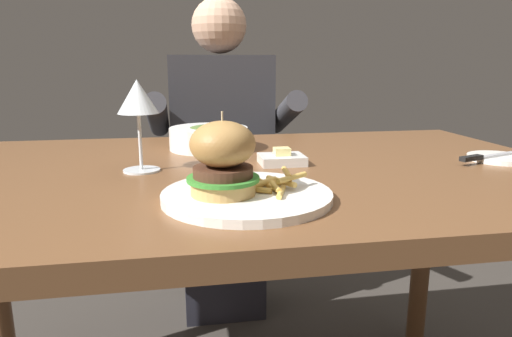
# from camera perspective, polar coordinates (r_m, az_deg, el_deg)

# --- Properties ---
(dining_table) EXTENTS (1.43, 0.87, 0.74)m
(dining_table) POSITION_cam_1_polar(r_m,az_deg,el_deg) (0.98, -1.69, -4.52)
(dining_table) COLOR brown
(dining_table) RESTS_ON ground
(main_plate) EXTENTS (0.27, 0.27, 0.01)m
(main_plate) POSITION_cam_1_polar(r_m,az_deg,el_deg) (0.73, -1.14, -3.41)
(main_plate) COLOR white
(main_plate) RESTS_ON dining_table
(burger_sandwich) EXTENTS (0.11, 0.11, 0.13)m
(burger_sandwich) POSITION_cam_1_polar(r_m,az_deg,el_deg) (0.70, -4.17, 1.31)
(burger_sandwich) COLOR tan
(burger_sandwich) RESTS_ON main_plate
(fries_pile) EXTENTS (0.12, 0.11, 0.03)m
(fries_pile) POSITION_cam_1_polar(r_m,az_deg,el_deg) (0.74, 2.25, -1.81)
(fries_pile) COLOR #EABC5B
(fries_pile) RESTS_ON main_plate
(wine_glass) EXTENTS (0.08, 0.08, 0.18)m
(wine_glass) POSITION_cam_1_polar(r_m,az_deg,el_deg) (0.94, -14.55, 8.23)
(wine_glass) COLOR silver
(wine_glass) RESTS_ON dining_table
(bread_plate) EXTENTS (0.13, 0.13, 0.01)m
(bread_plate) POSITION_cam_1_polar(r_m,az_deg,el_deg) (1.16, 28.11, 1.16)
(bread_plate) COLOR white
(bread_plate) RESTS_ON dining_table
(table_knife) EXTENTS (0.19, 0.08, 0.01)m
(table_knife) POSITION_cam_1_polar(r_m,az_deg,el_deg) (1.12, 26.79, 1.36)
(table_knife) COLOR silver
(table_knife) RESTS_ON bread_plate
(butter_dish) EXTENTS (0.10, 0.08, 0.04)m
(butter_dish) POSITION_cam_1_polar(r_m,az_deg,el_deg) (0.99, 3.24, 1.22)
(butter_dish) COLOR white
(butter_dish) RESTS_ON dining_table
(soup_bowl) EXTENTS (0.20, 0.20, 0.06)m
(soup_bowl) POSITION_cam_1_polar(r_m,az_deg,el_deg) (1.16, -5.92, 3.91)
(soup_bowl) COLOR white
(soup_bowl) RESTS_ON dining_table
(diner_person) EXTENTS (0.51, 0.36, 1.18)m
(diner_person) POSITION_cam_1_polar(r_m,az_deg,el_deg) (1.69, -4.30, -0.33)
(diner_person) COLOR #282833
(diner_person) RESTS_ON ground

